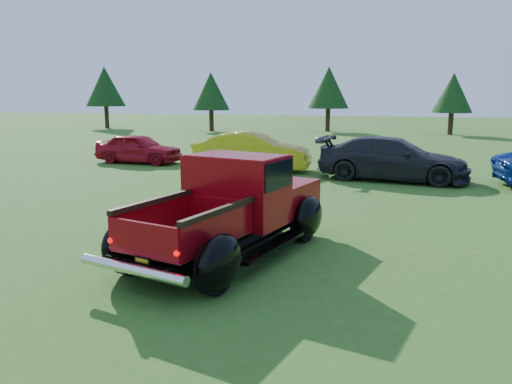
{
  "coord_description": "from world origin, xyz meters",
  "views": [
    {
      "loc": [
        1.86,
        -8.74,
        2.9
      ],
      "look_at": [
        -0.55,
        0.2,
        1.08
      ],
      "focal_mm": 35.0,
      "sensor_mm": 36.0,
      "label": 1
    }
  ],
  "objects_px": {
    "tree_mid_left": "(329,88)",
    "show_car_grey": "(392,159)",
    "tree_far_west": "(105,87)",
    "show_car_red": "(139,148)",
    "pickup_truck": "(237,206)",
    "tree_west": "(211,91)",
    "tree_mid_right": "(453,93)",
    "show_car_yellow": "(252,151)"
  },
  "relations": [
    {
      "from": "pickup_truck",
      "to": "show_car_yellow",
      "type": "xyz_separation_m",
      "value": [
        -2.42,
        9.71,
        -0.12
      ]
    },
    {
      "from": "tree_mid_left",
      "to": "show_car_grey",
      "type": "height_order",
      "value": "tree_mid_left"
    },
    {
      "from": "pickup_truck",
      "to": "show_car_grey",
      "type": "bearing_deg",
      "value": 87.33
    },
    {
      "from": "show_car_red",
      "to": "show_car_yellow",
      "type": "relative_size",
      "value": 0.82
    },
    {
      "from": "tree_far_west",
      "to": "tree_west",
      "type": "bearing_deg",
      "value": -5.71
    },
    {
      "from": "show_car_yellow",
      "to": "show_car_red",
      "type": "bearing_deg",
      "value": 78.18
    },
    {
      "from": "show_car_red",
      "to": "tree_far_west",
      "type": "bearing_deg",
      "value": 37.64
    },
    {
      "from": "tree_mid_right",
      "to": "tree_west",
      "type": "bearing_deg",
      "value": -176.82
    },
    {
      "from": "tree_mid_left",
      "to": "show_car_yellow",
      "type": "relative_size",
      "value": 1.12
    },
    {
      "from": "pickup_truck",
      "to": "tree_mid_left",
      "type": "bearing_deg",
      "value": 108.76
    },
    {
      "from": "pickup_truck",
      "to": "show_car_yellow",
      "type": "height_order",
      "value": "pickup_truck"
    },
    {
      "from": "tree_far_west",
      "to": "show_car_yellow",
      "type": "relative_size",
      "value": 1.16
    },
    {
      "from": "tree_west",
      "to": "tree_mid_right",
      "type": "bearing_deg",
      "value": 3.18
    },
    {
      "from": "tree_mid_right",
      "to": "pickup_truck",
      "type": "height_order",
      "value": "tree_mid_right"
    },
    {
      "from": "show_car_grey",
      "to": "tree_mid_left",
      "type": "bearing_deg",
      "value": 20.1
    },
    {
      "from": "tree_far_west",
      "to": "show_car_red",
      "type": "bearing_deg",
      "value": -55.41
    },
    {
      "from": "pickup_truck",
      "to": "tree_west",
      "type": "bearing_deg",
      "value": 125.78
    },
    {
      "from": "tree_mid_right",
      "to": "tree_far_west",
      "type": "bearing_deg",
      "value": 180.0
    },
    {
      "from": "tree_mid_right",
      "to": "tree_mid_left",
      "type": "bearing_deg",
      "value": 173.66
    },
    {
      "from": "pickup_truck",
      "to": "tree_far_west",
      "type": "bearing_deg",
      "value": 139.9
    },
    {
      "from": "tree_west",
      "to": "tree_far_west",
      "type": "bearing_deg",
      "value": 174.29
    },
    {
      "from": "tree_far_west",
      "to": "tree_mid_left",
      "type": "xyz_separation_m",
      "value": [
        19.0,
        1.0,
        -0.14
      ]
    },
    {
      "from": "pickup_truck",
      "to": "show_car_yellow",
      "type": "relative_size",
      "value": 1.16
    },
    {
      "from": "tree_mid_right",
      "to": "show_car_yellow",
      "type": "height_order",
      "value": "tree_mid_right"
    },
    {
      "from": "tree_west",
      "to": "pickup_truck",
      "type": "distance_m",
      "value": 31.24
    },
    {
      "from": "tree_mid_right",
      "to": "show_car_yellow",
      "type": "bearing_deg",
      "value": -114.42
    },
    {
      "from": "tree_mid_left",
      "to": "show_car_yellow",
      "type": "height_order",
      "value": "tree_mid_left"
    },
    {
      "from": "show_car_yellow",
      "to": "pickup_truck",
      "type": "bearing_deg",
      "value": -169.18
    },
    {
      "from": "tree_mid_right",
      "to": "show_car_grey",
      "type": "xyz_separation_m",
      "value": [
        -4.04,
        -21.2,
        -2.24
      ]
    },
    {
      "from": "tree_mid_right",
      "to": "show_car_red",
      "type": "bearing_deg",
      "value": -126.53
    },
    {
      "from": "show_car_yellow",
      "to": "tree_mid_left",
      "type": "bearing_deg",
      "value": -3.82
    },
    {
      "from": "tree_west",
      "to": "show_car_grey",
      "type": "bearing_deg",
      "value": -55.36
    },
    {
      "from": "tree_west",
      "to": "show_car_yellow",
      "type": "relative_size",
      "value": 1.03
    },
    {
      "from": "tree_west",
      "to": "show_car_grey",
      "type": "height_order",
      "value": "tree_west"
    },
    {
      "from": "tree_far_west",
      "to": "tree_west",
      "type": "relative_size",
      "value": 1.13
    },
    {
      "from": "tree_west",
      "to": "show_car_red",
      "type": "bearing_deg",
      "value": -79.33
    },
    {
      "from": "tree_far_west",
      "to": "tree_mid_left",
      "type": "relative_size",
      "value": 1.04
    },
    {
      "from": "tree_far_west",
      "to": "show_car_red",
      "type": "relative_size",
      "value": 1.41
    },
    {
      "from": "tree_mid_left",
      "to": "show_car_grey",
      "type": "xyz_separation_m",
      "value": [
        4.96,
        -22.2,
        -2.65
      ]
    },
    {
      "from": "tree_mid_right",
      "to": "show_car_yellow",
      "type": "relative_size",
      "value": 0.98
    },
    {
      "from": "tree_west",
      "to": "tree_mid_right",
      "type": "distance_m",
      "value": 18.03
    },
    {
      "from": "tree_west",
      "to": "tree_mid_left",
      "type": "xyz_separation_m",
      "value": [
        9.0,
        2.0,
        0.27
      ]
    }
  ]
}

